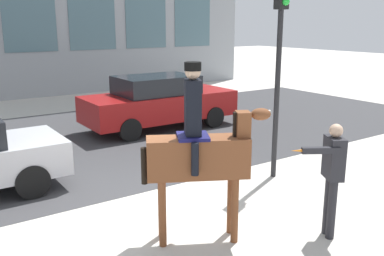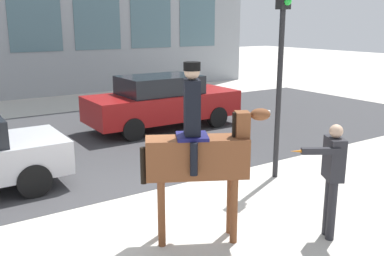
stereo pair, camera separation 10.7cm
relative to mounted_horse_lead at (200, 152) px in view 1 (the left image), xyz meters
name	(u,v)px [view 1 (the left image)]	position (x,y,z in m)	size (l,w,h in m)	color
ground_plane	(146,204)	(-0.06, 1.62, -1.39)	(80.00, 80.00, 0.00)	beige
road_surface	(64,144)	(-0.06, 6.37, -1.39)	(25.38, 8.50, 0.01)	#38383A
mounted_horse_lead	(200,152)	(0.00, 0.00, 0.00)	(1.76, 1.13, 2.70)	brown
pedestrian_bystander	(332,171)	(1.69, -1.04, -0.33)	(0.91, 0.46, 1.79)	#232328
street_car_far_lane	(159,101)	(3.05, 6.52, -0.54)	(4.74, 1.93, 1.65)	maroon
traffic_light	(280,44)	(2.90, 1.34, 1.41)	(0.24, 0.29, 4.20)	black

